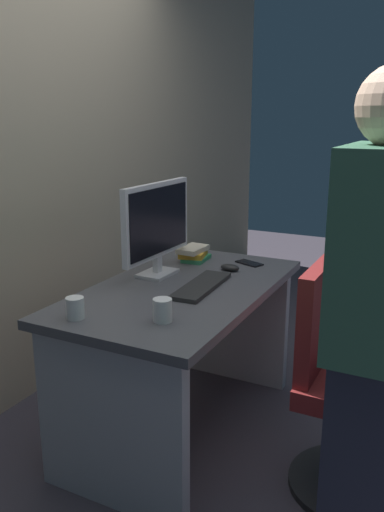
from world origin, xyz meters
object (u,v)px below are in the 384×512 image
desk (183,333)px  book_stack (194,253)px  keyboard (202,286)px  cell_phone (249,263)px  monitor (157,224)px  mouse (230,267)px  cup_near_keyboard (162,310)px  cup_by_monitor (75,308)px  office_chair (345,392)px  person_at_desk (374,351)px

desk → book_stack: book_stack is taller
keyboard → cell_phone: (0.48, -0.05, -0.01)m
monitor → mouse: (0.23, -0.29, -0.24)m
keyboard → cup_near_keyboard: size_ratio=4.73×
desk → cup_by_monitor: cup_by_monitor is taller
desk → office_chair: (-0.08, -0.78, -0.07)m
cup_by_monitor → book_stack: size_ratio=0.43×
cup_by_monitor → person_at_desk: bearing=-90.3°
person_at_desk → cell_phone: person_at_desk is taller
desk → office_chair: 0.79m
mouse → cell_phone: 0.17m
desk → monitor: 0.54m
desk → cell_phone: cell_phone is taller
person_at_desk → cup_near_keyboard: bearing=80.5°
cup_near_keyboard → cup_by_monitor: 0.34m
cup_near_keyboard → cell_phone: (0.91, -0.01, -0.04)m
office_chair → cup_near_keyboard: (-0.34, 0.64, 0.36)m
office_chair → cup_by_monitor: size_ratio=10.95×
monitor → keyboard: (-0.08, -0.28, -0.25)m
desk → monitor: monitor is taller
mouse → cup_by_monitor: bearing=162.1°
desk → keyboard: size_ratio=3.08×
cup_near_keyboard → office_chair: bearing=-62.3°
mouse → book_stack: book_stack is taller
person_at_desk → cell_phone: (1.04, 0.79, -0.10)m
keyboard → cup_by_monitor: bearing=150.8°
monitor → keyboard: size_ratio=1.26×
desk → mouse: 0.43m
office_chair → cup_by_monitor: (-0.47, 0.96, 0.35)m
office_chair → person_at_desk: person_at_desk is taller
person_at_desk → keyboard: size_ratio=3.81×
monitor → mouse: bearing=-51.5°
desk → keyboard: keyboard is taller
office_chair → keyboard: bearing=82.3°
desk → office_chair: bearing=-95.7°
person_at_desk → cell_phone: bearing=37.0°
book_stack → cup_by_monitor: bearing=178.1°
cup_near_keyboard → cup_by_monitor: (-0.13, 0.32, -0.00)m
office_chair → monitor: bearing=79.6°
person_at_desk → keyboard: bearing=56.0°
cup_by_monitor → cell_phone: size_ratio=0.60×
office_chair → cell_phone: 0.91m
monitor → person_at_desk: bearing=-120.1°
desk → monitor: (0.10, 0.19, 0.49)m
office_chair → book_stack: (0.50, 0.93, 0.35)m
book_stack → cell_phone: bearing=-75.9°
mouse → office_chair: bearing=-120.9°
cup_by_monitor → cell_phone: 1.09m
keyboard → cup_by_monitor: cup_by_monitor is taller
cup_by_monitor → book_stack: 0.96m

